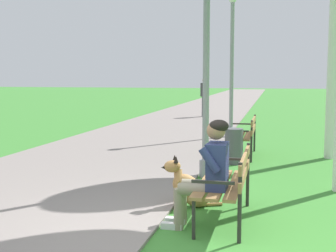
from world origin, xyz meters
TOP-DOWN VIEW (x-y plane):
  - ground_plane at (0.00, 0.00)m, footprint 120.00×120.00m
  - paved_path at (-2.24, 24.00)m, footprint 4.28×60.00m
  - park_bench_near at (0.65, 0.92)m, footprint 0.55×1.50m
  - park_bench_mid at (0.53, 5.43)m, footprint 0.55×1.50m
  - person_seated_on_near_bench at (0.44, 0.60)m, footprint 0.74×0.49m
  - dog_shepherd at (0.09, 1.38)m, footprint 0.79×0.46m
  - lamp_post_near at (0.02, 3.21)m, footprint 0.24×0.24m
  - lamp_post_mid at (-0.04, 8.31)m, footprint 0.24×0.24m
  - litter_bin at (0.39, 4.53)m, footprint 0.36×0.36m
  - pedestrian_distant at (-1.72, 14.33)m, footprint 0.32×0.22m

SIDE VIEW (x-z plane):
  - ground_plane at x=0.00m, z-range 0.00..0.00m
  - paved_path at x=-2.24m, z-range 0.00..0.04m
  - dog_shepherd at x=0.09m, z-range -0.09..0.61m
  - litter_bin at x=0.39m, z-range 0.00..0.70m
  - park_bench_near at x=0.65m, z-range 0.09..0.94m
  - park_bench_mid at x=0.53m, z-range 0.09..0.94m
  - person_seated_on_near_bench at x=0.44m, z-range 0.06..1.31m
  - pedestrian_distant at x=-1.72m, z-range 0.02..1.67m
  - lamp_post_mid at x=-0.04m, z-range 0.07..4.09m
  - lamp_post_near at x=0.02m, z-range 0.07..4.10m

